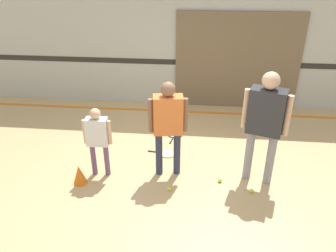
% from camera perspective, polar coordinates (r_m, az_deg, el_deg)
% --- Properties ---
extents(ground_plane, '(16.00, 16.00, 0.00)m').
position_cam_1_polar(ground_plane, '(5.42, 0.72, -8.30)').
color(ground_plane, tan).
extents(wall_back, '(16.00, 0.07, 3.20)m').
position_cam_1_polar(wall_back, '(7.49, 2.85, 15.28)').
color(wall_back, beige).
rests_on(wall_back, ground_plane).
extents(wall_panel, '(2.75, 0.05, 2.16)m').
position_cam_1_polar(wall_panel, '(7.59, 11.96, 10.87)').
color(wall_panel, '#756047').
rests_on(wall_panel, ground_plane).
extents(floor_stripe, '(14.40, 0.10, 0.01)m').
position_cam_1_polar(floor_stripe, '(7.53, 2.37, 2.56)').
color(floor_stripe, orange).
rests_on(floor_stripe, ground_plane).
extents(person_instructor, '(0.59, 0.30, 1.58)m').
position_cam_1_polar(person_instructor, '(4.94, 0.00, 1.11)').
color(person_instructor, '#2D334C').
rests_on(person_instructor, ground_plane).
extents(person_student_left, '(0.45, 0.19, 1.17)m').
position_cam_1_polar(person_student_left, '(5.15, -12.19, -1.57)').
color(person_student_left, '#6B4C70').
rests_on(person_student_left, ground_plane).
extents(person_student_right, '(0.65, 0.42, 1.79)m').
position_cam_1_polar(person_student_right, '(4.93, 16.61, 1.46)').
color(person_student_right, gray).
rests_on(person_student_right, ground_plane).
extents(racket_spare_on_floor, '(0.36, 0.55, 0.03)m').
position_cam_1_polar(racket_spare_on_floor, '(6.52, 1.21, -1.52)').
color(racket_spare_on_floor, '#28282D').
rests_on(racket_spare_on_floor, ground_plane).
extents(racket_second_spare, '(0.54, 0.33, 0.03)m').
position_cam_1_polar(racket_second_spare, '(5.92, -0.21, -4.77)').
color(racket_second_spare, '#C6D838').
rests_on(racket_second_spare, ground_plane).
extents(tennis_ball_near_instructor, '(0.07, 0.07, 0.07)m').
position_cam_1_polar(tennis_ball_near_instructor, '(5.05, 0.24, -10.89)').
color(tennis_ball_near_instructor, '#CCE038').
rests_on(tennis_ball_near_instructor, ground_plane).
extents(tennis_ball_by_spare_racket, '(0.07, 0.07, 0.07)m').
position_cam_1_polar(tennis_ball_by_spare_racket, '(6.67, 0.18, -0.60)').
color(tennis_ball_by_spare_racket, '#CCE038').
rests_on(tennis_ball_by_spare_racket, ground_plane).
extents(tennis_ball_stray_left, '(0.07, 0.07, 0.07)m').
position_cam_1_polar(tennis_ball_stray_left, '(5.29, 9.04, -9.31)').
color(tennis_ball_stray_left, '#CCE038').
rests_on(tennis_ball_stray_left, ground_plane).
extents(tennis_ball_stray_right, '(0.07, 0.07, 0.07)m').
position_cam_1_polar(tennis_ball_stray_right, '(5.17, 14.33, -10.90)').
color(tennis_ball_stray_right, '#CCE038').
rests_on(tennis_ball_stray_right, ground_plane).
extents(training_cone, '(0.22, 0.22, 0.32)m').
position_cam_1_polar(training_cone, '(5.31, -15.17, -8.17)').
color(training_cone, orange).
rests_on(training_cone, ground_plane).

